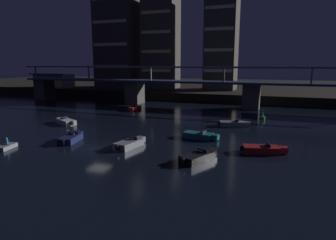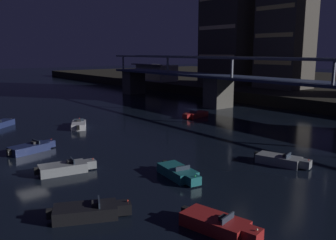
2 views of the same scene
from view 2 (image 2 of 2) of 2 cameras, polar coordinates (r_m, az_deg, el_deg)
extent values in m
plane|color=black|center=(34.98, -20.85, -7.02)|extent=(400.00, 400.00, 0.00)
cube|color=#4C4944|center=(89.86, -5.45, 5.97)|extent=(3.60, 4.40, 5.55)
cube|color=#4C4944|center=(67.51, 7.96, 4.32)|extent=(3.60, 4.40, 5.55)
cube|color=#2D3856|center=(58.21, 18.36, 5.82)|extent=(92.58, 6.40, 0.45)
cube|color=slate|center=(55.65, 16.89, 9.24)|extent=(92.58, 0.36, 0.36)
cube|color=slate|center=(60.48, 20.10, 9.14)|extent=(92.58, 0.36, 0.36)
cube|color=slate|center=(88.05, -7.12, 8.98)|extent=(0.30, 0.30, 3.20)
cube|color=slate|center=(73.78, -0.07, 8.72)|extent=(0.30, 0.30, 3.20)
cube|color=slate|center=(61.10, 10.10, 8.13)|extent=(0.30, 0.30, 3.20)
cube|color=slate|center=(51.21, 24.77, 6.82)|extent=(0.30, 0.30, 3.20)
cube|color=#38332D|center=(93.32, 9.90, 16.27)|extent=(12.83, 9.68, 34.42)
cube|color=beige|center=(89.32, 7.54, 9.95)|extent=(11.80, 0.10, 0.90)
cube|color=beige|center=(89.49, 7.66, 14.36)|extent=(11.80, 0.10, 0.90)
cube|color=#423D38|center=(85.39, 18.22, 14.51)|extent=(10.30, 8.73, 28.74)
cube|color=#F2D172|center=(81.58, 16.11, 8.75)|extent=(9.47, 0.10, 0.90)
cube|color=#F2D172|center=(81.62, 16.32, 12.78)|extent=(9.47, 0.10, 0.90)
cube|color=#F2D172|center=(82.06, 16.54, 16.79)|extent=(9.47, 0.10, 0.90)
cube|color=#B2AD9E|center=(102.12, -1.84, 7.50)|extent=(12.00, 6.00, 4.40)
cube|color=#EAD88C|center=(100.37, -3.25, 7.18)|extent=(11.20, 0.10, 2.64)
cube|color=#4C4C51|center=(99.92, -3.53, 8.76)|extent=(12.40, 1.60, 0.30)
cube|color=maroon|center=(22.06, 7.40, -15.91)|extent=(4.21, 2.61, 0.80)
cube|color=maroon|center=(21.02, 13.23, -17.39)|extent=(1.09, 1.16, 0.70)
cube|color=#283342|center=(21.42, 9.43, -15.10)|extent=(0.39, 1.34, 0.36)
cube|color=#262628|center=(21.55, 8.83, -15.08)|extent=(0.51, 0.63, 0.24)
cube|color=black|center=(23.10, 2.72, -14.27)|extent=(0.43, 0.43, 0.60)
sphere|color=beige|center=(20.73, 13.93, -16.51)|extent=(0.12, 0.12, 0.12)
cube|color=gray|center=(32.45, -16.34, -7.38)|extent=(2.45, 4.16, 0.80)
cube|color=gray|center=(32.96, -12.23, -6.80)|extent=(1.13, 1.06, 0.70)
cube|color=#283342|center=(32.45, -14.92, -6.23)|extent=(1.35, 0.33, 0.36)
cube|color=#262628|center=(32.41, -15.35, -6.38)|extent=(0.62, 0.49, 0.24)
cube|color=black|center=(32.10, -20.14, -7.62)|extent=(0.42, 0.42, 0.60)
sphere|color=red|center=(32.90, -11.84, -6.04)|extent=(0.12, 0.12, 0.12)
cube|color=maroon|center=(57.39, 4.53, 0.86)|extent=(2.35, 4.13, 0.80)
cube|color=maroon|center=(55.56, 2.97, 0.60)|extent=(1.11, 1.03, 0.70)
cube|color=#283342|center=(56.65, 4.00, 1.33)|extent=(1.35, 0.29, 0.36)
cube|color=#262628|center=(56.85, 4.16, 1.30)|extent=(0.61, 0.48, 0.24)
cube|color=black|center=(59.04, 5.85, 1.21)|extent=(0.41, 0.41, 0.60)
sphere|color=#33D84C|center=(55.30, 2.80, 1.01)|extent=(0.12, 0.12, 0.12)
cube|color=gray|center=(35.06, 17.13, -6.06)|extent=(4.25, 2.80, 0.80)
cube|color=gray|center=(34.41, 20.94, -6.54)|extent=(1.14, 1.20, 0.70)
cube|color=#283342|center=(34.66, 18.51, -5.34)|extent=(0.47, 1.33, 0.36)
cube|color=#262628|center=(34.75, 18.12, -5.38)|extent=(0.54, 0.65, 0.24)
cube|color=black|center=(35.74, 13.86, -5.40)|extent=(0.45, 0.45, 0.60)
sphere|color=red|center=(34.23, 21.39, -5.91)|extent=(0.12, 0.12, 0.12)
cube|color=#19234C|center=(55.07, -24.97, -0.55)|extent=(3.91, 4.14, 0.80)
cube|color=black|center=(56.77, -23.70, -0.04)|extent=(0.51, 0.51, 0.60)
cube|color=black|center=(23.82, -12.94, -14.00)|extent=(3.28, 4.30, 0.80)
cube|color=black|center=(23.90, -7.01, -13.58)|extent=(1.28, 1.23, 0.70)
cube|color=#283342|center=(23.59, -10.89, -12.62)|extent=(1.27, 0.66, 0.36)
cube|color=#262628|center=(23.61, -11.51, -12.79)|extent=(0.68, 0.60, 0.24)
cube|color=black|center=(23.90, -18.28, -13.94)|extent=(0.48, 0.48, 0.60)
sphere|color=red|center=(23.75, -6.42, -12.59)|extent=(0.12, 0.12, 0.12)
cube|color=silver|center=(50.45, -13.95, -0.81)|extent=(4.30, 3.36, 0.80)
cube|color=silver|center=(52.80, -13.85, -0.24)|extent=(1.25, 1.29, 0.70)
cube|color=#283342|center=(51.17, -13.94, 0.01)|extent=(0.69, 1.25, 0.36)
cube|color=#262628|center=(50.94, -13.95, -0.11)|extent=(0.61, 0.68, 0.24)
cube|color=black|center=(48.32, -14.05, -1.20)|extent=(0.48, 0.48, 0.60)
sphere|color=red|center=(52.96, -13.86, 0.26)|extent=(0.12, 0.12, 0.12)
cube|color=#19234C|center=(39.98, -21.17, -4.25)|extent=(2.65, 4.22, 0.80)
cube|color=#19234C|center=(41.17, -18.29, -3.57)|extent=(1.17, 1.10, 0.70)
cube|color=#283342|center=(40.26, -20.18, -3.23)|extent=(1.34, 0.41, 0.36)
cube|color=#262628|center=(40.15, -20.48, -3.38)|extent=(0.64, 0.52, 0.24)
cube|color=black|center=(38.97, -23.91, -4.68)|extent=(0.43, 0.43, 0.60)
sphere|color=red|center=(41.21, -18.04, -2.93)|extent=(0.12, 0.12, 0.12)
cube|color=#196066|center=(30.30, 1.49, -8.24)|extent=(4.14, 2.36, 0.80)
cube|color=#196066|center=(28.37, 4.02, -9.50)|extent=(1.04, 1.11, 0.70)
cube|color=#283342|center=(29.42, 2.35, -7.64)|extent=(0.30, 1.35, 0.36)
cube|color=#262628|center=(29.64, 2.09, -7.61)|extent=(0.48, 0.61, 0.24)
cube|color=black|center=(32.03, -0.51, -6.98)|extent=(0.41, 0.41, 0.60)
sphere|color=#33D84C|center=(28.03, 4.32, -8.83)|extent=(0.12, 0.12, 0.12)
camera|label=1|loc=(23.48, -95.91, -1.90)|focal=31.77mm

